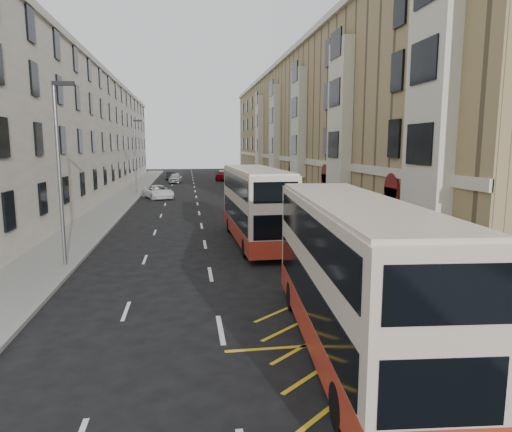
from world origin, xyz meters
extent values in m
plane|color=black|center=(0.00, 0.00, 0.00)|extent=(200.00, 200.00, 0.00)
cube|color=slate|center=(8.00, 30.00, 0.07)|extent=(4.00, 120.00, 0.15)
cube|color=slate|center=(-7.50, 30.00, 0.07)|extent=(3.00, 120.00, 0.15)
cube|color=gray|center=(6.00, 30.00, 0.07)|extent=(0.25, 120.00, 0.15)
cube|color=gray|center=(-6.00, 30.00, 0.07)|extent=(0.25, 120.00, 0.15)
cube|color=#8E7A52|center=(15.00, 45.50, 7.50)|extent=(10.00, 79.00, 15.00)
cube|color=beige|center=(9.97, 45.50, 4.00)|extent=(0.18, 79.00, 0.50)
cube|color=beige|center=(9.90, 45.50, 15.00)|extent=(0.40, 79.00, 0.50)
cube|color=beige|center=(9.65, 10.00, 7.50)|extent=(0.80, 3.20, 10.00)
cube|color=beige|center=(9.65, 22.00, 7.50)|extent=(0.80, 3.20, 10.00)
cube|color=beige|center=(9.65, 34.00, 7.50)|extent=(0.80, 3.20, 10.00)
cube|color=beige|center=(9.65, 46.00, 7.50)|extent=(0.80, 3.20, 10.00)
cube|color=beige|center=(9.65, 58.00, 7.50)|extent=(0.80, 3.20, 10.00)
cube|color=#5A100F|center=(9.95, 14.00, 1.70)|extent=(0.20, 1.60, 3.00)
cube|color=#5A100F|center=(9.95, 26.00, 1.70)|extent=(0.20, 1.60, 3.00)
cube|color=#5A100F|center=(9.95, 38.00, 1.70)|extent=(0.20, 1.60, 3.00)
cube|color=#5A100F|center=(9.95, 50.00, 1.70)|extent=(0.20, 1.60, 3.00)
cube|color=#5A100F|center=(9.95, 62.00, 1.70)|extent=(0.20, 1.60, 3.00)
cube|color=beige|center=(-13.50, 45.50, 6.50)|extent=(9.00, 79.00, 13.00)
cube|color=beige|center=(-8.97, 45.50, 13.00)|extent=(0.30, 79.00, 0.50)
cube|color=black|center=(7.56, 1.90, 1.45)|extent=(0.08, 0.08, 2.60)
cylinder|color=#B62916|center=(6.25, 2.50, 0.65)|extent=(0.06, 0.06, 1.00)
cylinder|color=#B62916|center=(6.25, 5.75, 0.65)|extent=(0.06, 0.06, 1.00)
cylinder|color=#B62916|center=(6.25, 9.00, 0.65)|extent=(0.06, 0.06, 1.00)
cube|color=#B62916|center=(6.25, 5.75, 1.13)|extent=(0.05, 6.50, 0.06)
cube|color=#B62916|center=(6.25, 5.75, 0.70)|extent=(0.05, 6.50, 0.06)
cylinder|color=slate|center=(-6.40, 12.00, 4.15)|extent=(0.16, 0.16, 8.00)
cube|color=black|center=(-6.00, 12.00, 8.05)|extent=(0.90, 0.18, 0.18)
cylinder|color=slate|center=(-6.40, 42.00, 4.15)|extent=(0.16, 0.16, 8.00)
cube|color=black|center=(-6.00, 42.00, 8.05)|extent=(0.90, 0.18, 0.18)
cube|color=beige|center=(3.27, 2.01, 2.16)|extent=(3.18, 10.40, 3.68)
cube|color=#A82C1C|center=(3.27, 2.01, 0.74)|extent=(3.21, 10.43, 0.84)
cube|color=black|center=(3.27, 2.01, 1.72)|extent=(3.15, 9.59, 1.02)
cube|color=black|center=(3.27, 2.01, 3.31)|extent=(3.15, 9.59, 0.93)
cube|color=beige|center=(3.27, 2.01, 4.04)|extent=(3.05, 9.98, 0.11)
cube|color=black|center=(3.69, 7.09, 1.77)|extent=(1.98, 0.24, 1.21)
cube|color=black|center=(3.69, 7.09, 3.68)|extent=(1.63, 0.21, 0.42)
cube|color=black|center=(2.84, -3.08, 1.77)|extent=(1.98, 0.24, 1.12)
cylinder|color=black|center=(2.49, 5.36, 0.47)|extent=(0.34, 0.95, 0.93)
cylinder|color=black|center=(4.59, 5.19, 0.47)|extent=(0.34, 0.95, 0.93)
cylinder|color=black|center=(1.94, -1.17, 0.47)|extent=(0.34, 0.95, 0.93)
cylinder|color=black|center=(4.04, -1.34, 0.47)|extent=(0.34, 0.95, 0.93)
cube|color=beige|center=(2.85, 16.01, 2.22)|extent=(2.65, 10.54, 3.76)
cube|color=#A82C1C|center=(2.85, 16.01, 0.76)|extent=(2.68, 10.57, 0.86)
cube|color=black|center=(2.85, 16.01, 1.76)|extent=(2.66, 9.70, 1.05)
cube|color=black|center=(2.85, 16.01, 3.38)|extent=(2.66, 9.70, 0.95)
cube|color=beige|center=(2.85, 16.01, 4.13)|extent=(2.54, 10.12, 0.11)
cube|color=black|center=(2.71, 21.23, 1.81)|extent=(2.03, 0.13, 1.24)
cube|color=black|center=(2.71, 21.23, 3.76)|extent=(1.67, 0.12, 0.43)
cube|color=black|center=(2.98, 10.79, 1.81)|extent=(2.03, 0.13, 1.14)
cylinder|color=black|center=(1.68, 19.34, 0.48)|extent=(0.29, 0.96, 0.95)
cylinder|color=black|center=(3.84, 19.39, 0.48)|extent=(0.29, 0.96, 0.95)
cylinder|color=black|center=(1.85, 12.63, 0.48)|extent=(0.29, 0.96, 0.95)
cylinder|color=black|center=(4.01, 12.69, 0.48)|extent=(0.29, 0.96, 0.95)
imported|color=black|center=(8.10, 5.19, 1.00)|extent=(1.05, 0.90, 1.69)
imported|color=white|center=(-3.94, 39.10, 0.68)|extent=(3.81, 5.37, 1.36)
imported|color=#A6AAAF|center=(-2.62, 59.03, 0.73)|extent=(2.15, 4.42, 1.45)
imported|color=black|center=(-3.60, 65.43, 0.64)|extent=(1.59, 3.98, 1.29)
imported|color=#8C000C|center=(4.83, 62.56, 0.71)|extent=(3.46, 5.27, 1.42)
camera|label=1|loc=(-0.87, -8.95, 5.44)|focal=32.00mm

